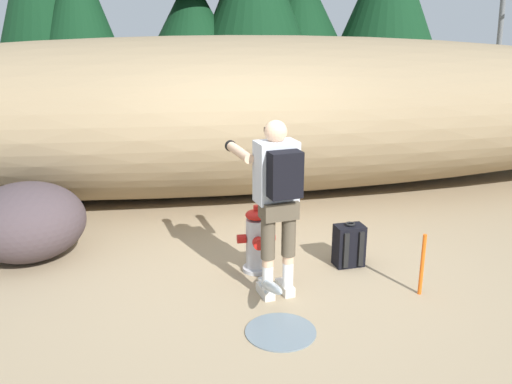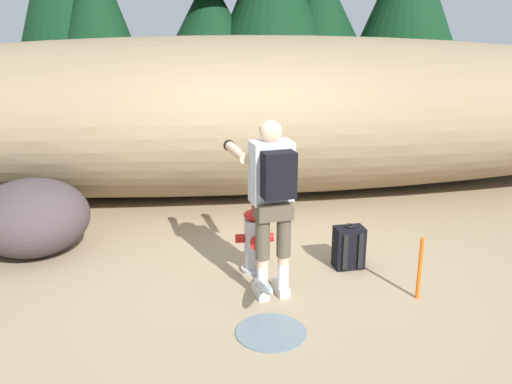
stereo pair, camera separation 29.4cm
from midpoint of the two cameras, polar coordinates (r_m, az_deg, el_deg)
ground_plane at (r=5.49m, az=0.09°, el=-9.44°), size 56.00×56.00×0.04m
dirt_embankment at (r=8.11m, az=-3.77°, el=7.98°), size 16.30×3.20×2.25m
fire_hydrant at (r=5.56m, az=-1.50°, el=-5.18°), size 0.39×0.33×0.71m
hydrant_water_jet at (r=4.93m, az=-0.08°, el=-10.88°), size 0.59×1.35×0.47m
utility_worker at (r=4.85m, az=0.38°, el=0.39°), size 0.63×1.02×1.64m
spare_backpack at (r=5.79m, az=8.17°, el=-5.54°), size 0.32×0.31×0.47m
boulder_large at (r=6.37m, az=-23.92°, el=-2.84°), size 1.47×1.43×0.83m
pine_tree_center at (r=12.48m, az=-7.47°, el=18.55°), size 2.54×2.54×4.95m
survey_stake at (r=5.30m, az=15.36°, el=-7.31°), size 0.04×0.04×0.60m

